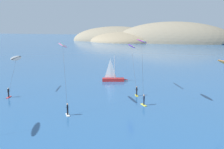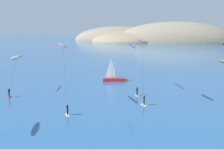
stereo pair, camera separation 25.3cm
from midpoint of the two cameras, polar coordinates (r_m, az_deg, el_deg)
The scene contains 6 objects.
headland_island at distance 200.73m, azimuth 6.71°, elevation 6.63°, with size 116.82×52.08×28.02m.
sailboat_near at distance 62.14m, azimuth 0.77°, elevation -0.79°, with size 5.92×2.77×5.70m.
kitesurfer_pink at distance 43.59m, azimuth -9.70°, elevation 4.83°, with size 5.37×8.25×9.72m.
kitesurfer_magenta at distance 44.73m, azimuth 6.31°, elevation 5.67°, with size 3.10×5.18×10.20m.
kitesurfer_purple at distance 53.87m, azimuth 4.29°, elevation 5.04°, with size 4.38×9.19×8.72m.
kitesurfer_white at distance 55.19m, azimuth -18.76°, elevation 2.58°, with size 3.19×8.37×6.62m.
Camera 2 is at (12.12, -8.03, 12.58)m, focal length 45.00 mm.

